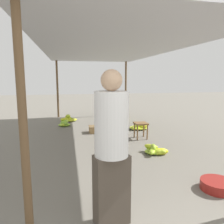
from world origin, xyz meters
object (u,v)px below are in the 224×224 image
(banana_pile_right_1, at_px, (121,119))
(basin_black, at_px, (217,185))
(stool, at_px, (141,126))
(vendor_foreground, at_px, (112,147))
(banana_pile_left_0, at_px, (65,123))
(banana_pile_right_3, at_px, (118,115))
(banana_pile_right_2, at_px, (139,127))
(banana_pile_left_1, at_px, (69,119))
(banana_pile_right_0, at_px, (155,150))
(crate_near, at_px, (95,129))

(banana_pile_right_1, bearing_deg, basin_black, -87.62)
(stool, xyz_separation_m, basin_black, (0.21, -2.83, -0.28))
(vendor_foreground, distance_m, banana_pile_right_1, 5.76)
(banana_pile_left_0, bearing_deg, banana_pile_right_3, 30.22)
(basin_black, bearing_deg, banana_pile_right_1, 92.38)
(basin_black, xyz_separation_m, banana_pile_right_2, (0.08, 3.84, 0.02))
(banana_pile_left_1, distance_m, banana_pile_right_3, 2.04)
(banana_pile_right_0, relative_size, banana_pile_right_3, 0.84)
(banana_pile_right_1, bearing_deg, banana_pile_right_2, -77.01)
(stool, height_order, banana_pile_left_1, stool)
(vendor_foreground, relative_size, banana_pile_left_0, 4.05)
(basin_black, xyz_separation_m, banana_pile_right_1, (-0.21, 5.11, 0.03))
(basin_black, bearing_deg, banana_pile_right_0, 100.50)
(banana_pile_left_1, bearing_deg, crate_near, -68.16)
(crate_near, bearing_deg, stool, -38.55)
(banana_pile_left_1, xyz_separation_m, banana_pile_right_3, (2.00, 0.36, 0.01))
(banana_pile_left_0, relative_size, banana_pile_right_2, 0.71)
(banana_pile_right_0, height_order, banana_pile_right_3, banana_pile_right_3)
(crate_near, bearing_deg, vendor_foreground, -94.62)
(basin_black, height_order, banana_pile_right_3, banana_pile_right_3)
(basin_black, bearing_deg, banana_pile_right_2, 88.83)
(banana_pile_right_3, bearing_deg, stool, -92.20)
(vendor_foreground, bearing_deg, basin_black, 13.87)
(banana_pile_right_1, distance_m, banana_pile_right_3, 0.89)
(stool, relative_size, banana_pile_right_3, 0.71)
(banana_pile_right_2, bearing_deg, banana_pile_right_3, 94.47)
(basin_black, bearing_deg, banana_pile_left_0, 115.32)
(banana_pile_left_0, bearing_deg, stool, -43.23)
(stool, xyz_separation_m, banana_pile_left_1, (-1.88, 2.80, -0.28))
(vendor_foreground, distance_m, banana_pile_left_0, 5.24)
(stool, distance_m, banana_pile_right_2, 1.09)
(basin_black, bearing_deg, crate_near, 109.63)
(vendor_foreground, height_order, banana_pile_left_1, vendor_foreground)
(banana_pile_right_3, bearing_deg, basin_black, -89.15)
(banana_pile_left_1, relative_size, crate_near, 1.60)
(banana_pile_left_0, relative_size, crate_near, 1.12)
(banana_pile_left_0, distance_m, banana_pile_left_1, 0.90)
(crate_near, bearing_deg, basin_black, -70.37)
(basin_black, relative_size, banana_pile_right_2, 0.80)
(vendor_foreground, xyz_separation_m, banana_pile_right_1, (1.45, 5.52, -0.79))
(banana_pile_left_0, distance_m, banana_pile_right_1, 2.06)
(banana_pile_right_1, distance_m, crate_near, 1.78)
(stool, bearing_deg, banana_pile_left_1, 123.90)
(banana_pile_right_2, relative_size, banana_pile_right_3, 0.98)
(basin_black, distance_m, banana_pile_right_1, 5.11)
(vendor_foreground, height_order, banana_pile_right_3, vendor_foreground)
(banana_pile_left_1, bearing_deg, banana_pile_right_1, -15.51)
(stool, relative_size, banana_pile_right_0, 0.84)
(basin_black, height_order, banana_pile_right_0, banana_pile_right_0)
(stool, height_order, banana_pile_left_0, stool)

